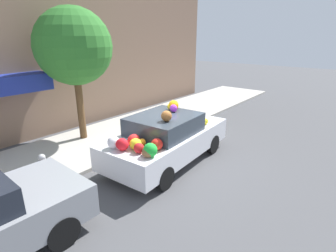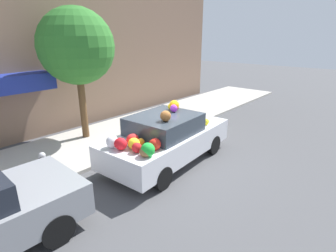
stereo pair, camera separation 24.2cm
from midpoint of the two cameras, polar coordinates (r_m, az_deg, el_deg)
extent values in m
plane|color=#4C4C4F|center=(8.17, -1.72, -7.25)|extent=(60.00, 60.00, 0.00)
cube|color=#B2ADA3|center=(9.97, -13.62, -2.47)|extent=(24.00, 3.20, 0.11)
cube|color=#846651|center=(11.22, -22.27, 15.45)|extent=(18.00, 0.30, 6.36)
cube|color=navy|center=(9.70, -33.31, 7.40)|extent=(2.94, 0.90, 0.55)
cylinder|color=brown|center=(9.75, -19.21, 3.96)|extent=(0.24, 0.24, 2.30)
sphere|color=#2D7228|center=(9.47, -20.57, 15.90)|extent=(2.51, 2.51, 2.51)
cylinder|color=#B2B2B7|center=(7.54, -26.29, -8.47)|extent=(0.20, 0.20, 0.55)
sphere|color=#B2B2B7|center=(7.40, -26.67, -6.15)|extent=(0.18, 0.18, 0.18)
cube|color=silver|center=(7.81, -0.89, -3.38)|extent=(4.33, 2.06, 0.67)
cube|color=#333D47|center=(7.48, -1.68, 0.40)|extent=(2.00, 1.71, 0.51)
cylinder|color=black|center=(9.38, -0.24, -1.66)|extent=(0.61, 0.21, 0.61)
cylinder|color=black|center=(8.58, 8.91, -3.93)|extent=(0.61, 0.21, 0.61)
cylinder|color=black|center=(7.58, -12.02, -7.31)|extent=(0.61, 0.21, 0.61)
cylinder|color=black|center=(6.56, -1.81, -11.26)|extent=(0.61, 0.21, 0.61)
sphere|color=yellow|center=(8.47, 4.77, 1.53)|extent=(0.22, 0.22, 0.22)
ellipsoid|color=yellow|center=(6.49, -8.16, -3.88)|extent=(0.39, 0.39, 0.27)
ellipsoid|color=purple|center=(7.73, 0.30, 3.87)|extent=(0.22, 0.25, 0.22)
ellipsoid|color=brown|center=(6.05, -5.39, -5.63)|extent=(0.42, 0.41, 0.25)
sphere|color=#FDA214|center=(7.96, 0.36, 4.58)|extent=(0.38, 0.38, 0.30)
sphere|color=brown|center=(6.86, -1.36, 2.18)|extent=(0.29, 0.29, 0.29)
sphere|color=orange|center=(6.68, -6.68, -3.55)|extent=(0.24, 0.24, 0.19)
ellipsoid|color=red|center=(6.47, -11.00, -3.98)|extent=(0.34, 0.37, 0.31)
sphere|color=green|center=(6.17, -5.11, -5.14)|extent=(0.33, 0.33, 0.25)
ellipsoid|color=red|center=(7.98, 0.60, 4.04)|extent=(0.27, 0.27, 0.14)
ellipsoid|color=red|center=(6.74, -8.48, -2.97)|extent=(0.39, 0.34, 0.29)
sphere|color=brown|center=(8.71, 5.86, 1.83)|extent=(0.24, 0.24, 0.17)
sphere|color=red|center=(6.38, -3.55, -4.03)|extent=(0.33, 0.33, 0.29)
sphere|color=green|center=(6.05, -5.03, -5.23)|extent=(0.43, 0.43, 0.33)
sphere|color=white|center=(6.62, -12.78, -3.51)|extent=(0.42, 0.42, 0.32)
ellipsoid|color=yellow|center=(8.30, 7.13, 1.01)|extent=(0.32, 0.30, 0.20)
sphere|color=red|center=(6.27, -7.47, -4.81)|extent=(0.28, 0.28, 0.25)
sphere|color=yellow|center=(7.99, -0.33, 4.27)|extent=(0.28, 0.28, 0.20)
cylinder|color=black|center=(6.70, -29.93, -13.31)|extent=(0.63, 0.20, 0.62)
cylinder|color=black|center=(5.38, -23.24, -20.55)|extent=(0.63, 0.20, 0.62)
camera|label=1|loc=(0.12, -90.91, -0.31)|focal=28.00mm
camera|label=2|loc=(0.12, 89.09, 0.31)|focal=28.00mm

